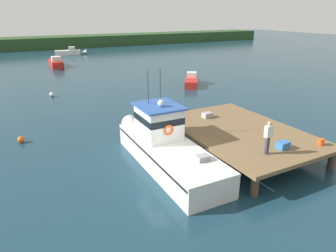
{
  "coord_description": "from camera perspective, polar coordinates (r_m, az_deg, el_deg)",
  "views": [
    {
      "loc": [
        -6.48,
        -12.36,
        7.51
      ],
      "look_at": [
        1.2,
        1.99,
        1.4
      ],
      "focal_mm": 32.49,
      "sensor_mm": 36.0,
      "label": 1
    }
  ],
  "objects": [
    {
      "name": "crate_stack_mid_dock",
      "position": [
        19.53,
        7.36,
        2.05
      ],
      "size": [
        0.63,
        0.49,
        0.32
      ],
      "primitive_type": "cube",
      "rotation": [
        0.0,
        0.0,
        0.08
      ],
      "color": "#9E9EA3",
      "rests_on": "dock"
    },
    {
      "name": "mooring_buoy_spare_mooring",
      "position": [
        20.66,
        -25.86,
        -2.3
      ],
      "size": [
        0.4,
        0.4,
        0.4
      ],
      "primitive_type": "sphere",
      "color": "#EA5B19",
      "rests_on": "ground"
    },
    {
      "name": "bait_bucket",
      "position": [
        17.19,
        26.74,
        -2.68
      ],
      "size": [
        0.32,
        0.32,
        0.34
      ],
      "primitive_type": "cylinder",
      "color": "#E04C19",
      "rests_on": "dock"
    },
    {
      "name": "moored_boat_mid_harbor",
      "position": [
        33.95,
        4.42,
        8.51
      ],
      "size": [
        3.71,
        4.85,
        1.31
      ],
      "color": "red",
      "rests_on": "ground"
    },
    {
      "name": "deckhand_by_the_boat",
      "position": [
        14.9,
        18.25,
        -1.98
      ],
      "size": [
        0.36,
        0.22,
        1.63
      ],
      "color": "#383842",
      "rests_on": "dock"
    },
    {
      "name": "mooring_buoy_inshore",
      "position": [
        30.92,
        -20.96,
        5.56
      ],
      "size": [
        0.43,
        0.43,
        0.43
      ],
      "primitive_type": "sphere",
      "color": "silver",
      "rests_on": "ground"
    },
    {
      "name": "moored_boat_off_the_point",
      "position": [
        48.07,
        -20.22,
        11.0
      ],
      "size": [
        1.7,
        6.14,
        1.55
      ],
      "color": "red",
      "rests_on": "ground"
    },
    {
      "name": "main_fishing_boat",
      "position": [
        15.93,
        -0.71,
        -3.52
      ],
      "size": [
        2.64,
        9.82,
        4.8
      ],
      "color": "silver",
      "rests_on": "ground"
    },
    {
      "name": "moored_boat_far_left",
      "position": [
        61.52,
        -17.93,
        13.07
      ],
      "size": [
        5.8,
        2.21,
        1.45
      ],
      "color": "white",
      "rests_on": "ground"
    },
    {
      "name": "far_shoreline",
      "position": [
        74.91,
        -23.85,
        14.07
      ],
      "size": [
        120.0,
        8.0,
        2.4
      ],
      "primitive_type": "cube",
      "color": "#284723",
      "rests_on": "ground"
    },
    {
      "name": "dock",
      "position": [
        17.93,
        13.26,
        -1.04
      ],
      "size": [
        6.0,
        9.0,
        1.2
      ],
      "color": "#4C3D2D",
      "rests_on": "ground"
    },
    {
      "name": "crate_single_far",
      "position": [
        15.99,
        20.75,
        -3.39
      ],
      "size": [
        0.62,
        0.47,
        0.36
      ],
      "primitive_type": "cube",
      "rotation": [
        0.0,
        0.0,
        0.06
      ],
      "color": "#3370B2",
      "rests_on": "dock"
    },
    {
      "name": "ground_plane",
      "position": [
        15.85,
        -0.44,
        -7.71
      ],
      "size": [
        200.0,
        200.0,
        0.0
      ],
      "primitive_type": "plane",
      "color": "#193847"
    }
  ]
}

